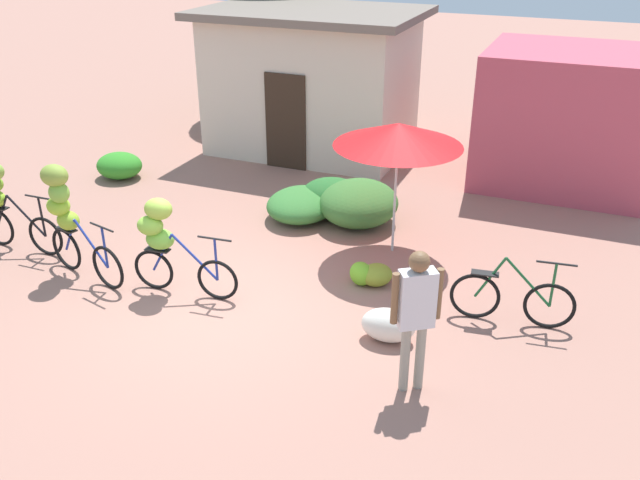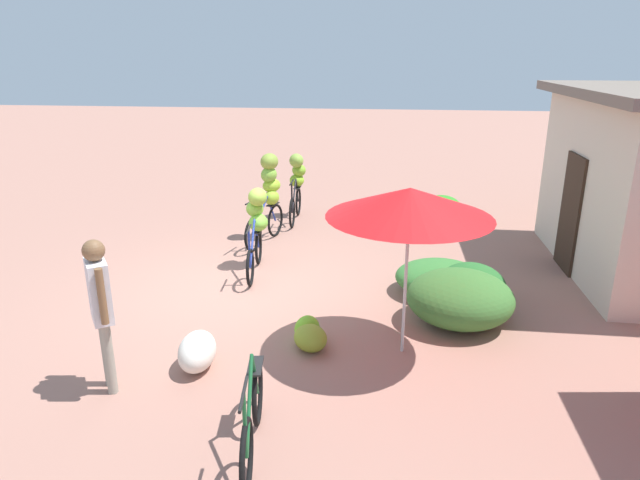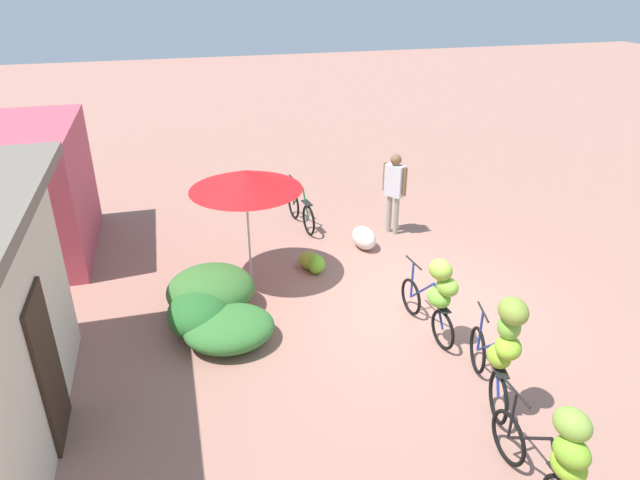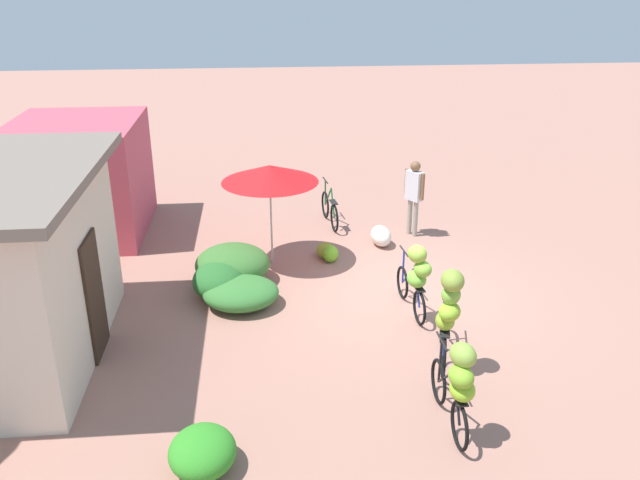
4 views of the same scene
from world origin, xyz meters
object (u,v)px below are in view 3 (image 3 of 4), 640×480
at_px(banana_pile_on_ground, 313,262).
at_px(produce_sack, 364,238).
at_px(shop_pink, 8,194).
at_px(person_vendor, 394,185).
at_px(market_umbrella, 246,180).
at_px(bicycle_center_loaded, 437,292).
at_px(bicycle_near_pile, 502,343).
at_px(bicycle_leftmost, 559,454).
at_px(bicycle_by_shop, 301,211).

distance_m(banana_pile_on_ground, produce_sack, 1.42).
height_order(shop_pink, banana_pile_on_ground, shop_pink).
bearing_deg(person_vendor, shop_pink, 82.89).
bearing_deg(banana_pile_on_ground, person_vendor, -60.15).
relative_size(shop_pink, person_vendor, 1.81).
xyz_separation_m(market_umbrella, person_vendor, (1.22, -3.28, -0.86)).
distance_m(bicycle_center_loaded, person_vendor, 3.92).
bearing_deg(bicycle_near_pile, market_umbrella, 31.40).
distance_m(market_umbrella, bicycle_leftmost, 6.34).
distance_m(bicycle_center_loaded, produce_sack, 3.35).
relative_size(bicycle_near_pile, person_vendor, 0.98).
bearing_deg(produce_sack, bicycle_by_shop, 36.03).
bearing_deg(bicycle_by_shop, bicycle_near_pile, -169.81).
bearing_deg(market_umbrella, shop_pink, 63.29).
distance_m(bicycle_leftmost, bicycle_by_shop, 7.95).
bearing_deg(person_vendor, bicycle_near_pile, 172.58).
height_order(bicycle_leftmost, bicycle_center_loaded, bicycle_leftmost).
relative_size(bicycle_center_loaded, bicycle_by_shop, 1.01).
distance_m(bicycle_center_loaded, banana_pile_on_ground, 3.00).
height_order(bicycle_by_shop, produce_sack, bicycle_by_shop).
bearing_deg(shop_pink, market_umbrella, -116.71).
distance_m(bicycle_near_pile, produce_sack, 4.96).
relative_size(shop_pink, bicycle_near_pile, 1.85).
bearing_deg(person_vendor, market_umbrella, 110.45).
distance_m(bicycle_leftmost, bicycle_near_pile, 1.64).
height_order(shop_pink, bicycle_center_loaded, shop_pink).
bearing_deg(bicycle_center_loaded, market_umbrella, 43.35).
distance_m(shop_pink, produce_sack, 7.00).
bearing_deg(bicycle_leftmost, bicycle_center_loaded, -3.42).
bearing_deg(produce_sack, banana_pile_on_ground, 117.81).
xyz_separation_m(shop_pink, bicycle_center_loaded, (-4.78, -6.77, -0.46)).
bearing_deg(person_vendor, bicycle_center_loaded, 167.97).
bearing_deg(produce_sack, bicycle_center_loaded, -179.77).
bearing_deg(produce_sack, market_umbrella, 105.70).
height_order(shop_pink, bicycle_by_shop, shop_pink).
bearing_deg(bicycle_by_shop, banana_pile_on_ground, 173.02).
bearing_deg(bicycle_near_pile, person_vendor, -7.42).
distance_m(shop_pink, bicycle_by_shop, 5.83).
xyz_separation_m(shop_pink, person_vendor, (-0.95, -7.59, -0.21)).
distance_m(bicycle_leftmost, bicycle_center_loaded, 3.21).
bearing_deg(banana_pile_on_ground, bicycle_leftmost, -169.52).
bearing_deg(bicycle_near_pile, shop_pink, 47.16).
xyz_separation_m(bicycle_leftmost, banana_pile_on_ground, (5.84, 1.08, -0.69)).
xyz_separation_m(market_umbrella, bicycle_near_pile, (-4.21, -2.57, -0.93)).
relative_size(bicycle_leftmost, bicycle_center_loaded, 1.01).
distance_m(market_umbrella, bicycle_by_shop, 2.98).
bearing_deg(bicycle_by_shop, market_umbrella, 145.21).
bearing_deg(banana_pile_on_ground, bicycle_by_shop, -6.98).
relative_size(bicycle_by_shop, banana_pile_on_ground, 2.12).
distance_m(shop_pink, person_vendor, 7.65).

